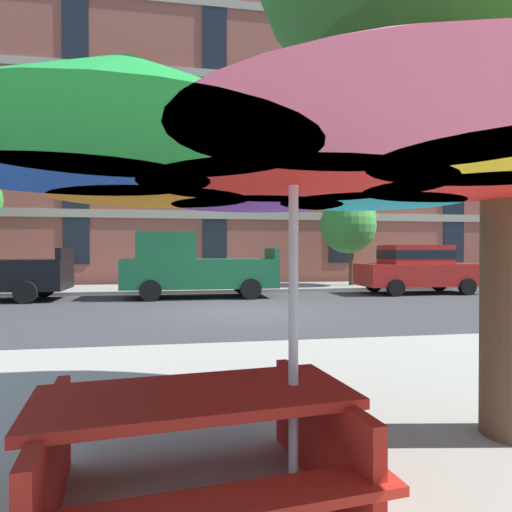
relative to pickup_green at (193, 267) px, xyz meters
name	(u,v)px	position (x,y,z in m)	size (l,w,h in m)	color
ground_plane	(244,311)	(1.18, -3.70, -1.03)	(120.00, 120.00, 0.00)	#38383A
sidewalk_near_patio	(447,485)	(1.18, -12.70, -0.97)	(56.00, 9.00, 0.12)	#9E998E
sidewalk_far	(219,288)	(1.18, 3.10, -0.97)	(56.00, 3.60, 0.12)	gray
apartment_building	(206,141)	(1.18, 11.29, 6.97)	(41.92, 12.08, 16.00)	#934C3D
pickup_green	(193,267)	(0.00, 0.00, 0.00)	(5.10, 2.12, 2.20)	#195933
sedan_red	(418,268)	(8.20, 0.00, -0.08)	(4.40, 1.98, 1.78)	#B21E19
street_tree_middle	(350,223)	(6.70, 2.80, 1.72)	(2.54, 2.51, 3.94)	#4C3823
patio_umbrella	(294,155)	(0.15, -12.70, 1.14)	(3.99, 3.99, 2.41)	silver
picnic_table	(196,440)	(-0.45, -12.74, -0.54)	(1.96, 1.72, 0.77)	red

